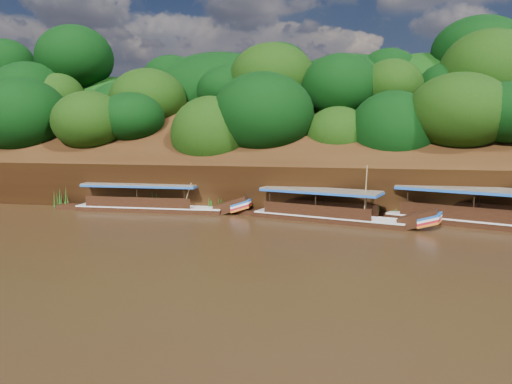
{
  "coord_description": "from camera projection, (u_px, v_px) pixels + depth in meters",
  "views": [
    {
      "loc": [
        3.71,
        -27.63,
        6.66
      ],
      "look_at": [
        -3.24,
        7.0,
        2.0
      ],
      "focal_mm": 35.0,
      "sensor_mm": 36.0,
      "label": 1
    }
  ],
  "objects": [
    {
      "name": "ground",
      "position": [
        287.0,
        244.0,
        28.45
      ],
      "size": [
        160.0,
        160.0,
        0.0
      ],
      "primitive_type": "plane",
      "color": "black",
      "rests_on": "ground"
    },
    {
      "name": "reeds",
      "position": [
        255.0,
        202.0,
        38.41
      ],
      "size": [
        50.0,
        2.41,
        1.89
      ],
      "color": "#1D5916",
      "rests_on": "ground"
    },
    {
      "name": "boat_2",
      "position": [
        159.0,
        205.0,
        39.3
      ],
      "size": [
        13.99,
        2.48,
        5.28
      ],
      "rotation": [
        0.0,
        0.0,
        0.02
      ],
      "color": "black",
      "rests_on": "ground"
    },
    {
      "name": "boat_0",
      "position": [
        502.0,
        220.0,
        32.76
      ],
      "size": [
        15.37,
        7.63,
        6.55
      ],
      "rotation": [
        0.0,
        0.0,
        -0.37
      ],
      "color": "black",
      "rests_on": "ground"
    },
    {
      "name": "boat_1",
      "position": [
        338.0,
        215.0,
        34.94
      ],
      "size": [
        12.91,
        5.36,
        4.53
      ],
      "rotation": [
        0.0,
        0.0,
        -0.28
      ],
      "color": "black",
      "rests_on": "ground"
    },
    {
      "name": "riverbank",
      "position": [
        318.0,
        174.0,
        50.3
      ],
      "size": [
        120.0,
        30.06,
        19.4
      ],
      "color": "black",
      "rests_on": "ground"
    }
  ]
}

